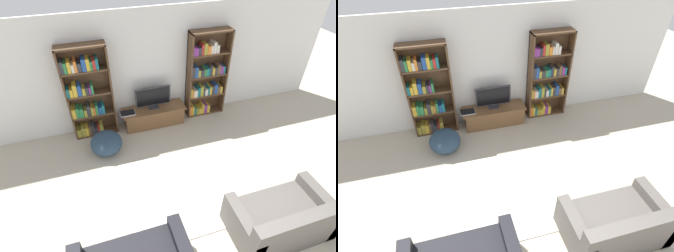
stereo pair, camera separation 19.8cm
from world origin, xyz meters
The scene contains 9 objects.
wall_back centered at (0.00, 4.23, 1.30)m, with size 8.80×0.06×2.60m.
bookshelf_left centered at (-1.41, 4.06, 1.01)m, with size 0.94×0.30×2.08m.
bookshelf_right centered at (1.28, 4.06, 1.00)m, with size 0.94×0.30×2.08m.
tv_stand centered at (-0.03, 3.93, 0.23)m, with size 1.46×0.47×0.45m.
television centered at (-0.03, 3.95, 0.73)m, with size 0.81×0.16×0.54m.
laptop centered at (-0.64, 3.91, 0.46)m, with size 0.34×0.24×0.03m.
area_rug centered at (-0.10, 1.87, 0.01)m, with size 1.99×1.88×0.02m.
couch_right_sofa centered at (1.11, 0.67, 0.29)m, with size 1.54×0.90×0.85m.
beanbag_ottoman centered at (-1.23, 3.30, 0.24)m, with size 0.65×0.65×0.48m, color #23384C.
Camera 1 is at (-1.24, -0.93, 3.92)m, focal length 28.00 mm.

